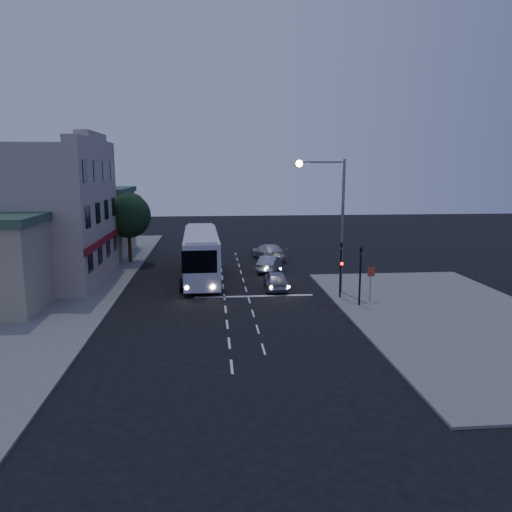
{
  "coord_description": "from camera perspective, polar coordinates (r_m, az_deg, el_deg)",
  "views": [
    {
      "loc": [
        -0.79,
        -30.52,
        8.51
      ],
      "look_at": [
        2.43,
        5.15,
        2.2
      ],
      "focal_mm": 35.0,
      "sensor_mm": 36.0,
      "label": 1
    }
  ],
  "objects": [
    {
      "name": "street_tree",
      "position": [
        46.32,
        -14.39,
        4.71
      ],
      "size": [
        4.0,
        4.0,
        6.2
      ],
      "color": "black",
      "rests_on": "sidewalk_far"
    },
    {
      "name": "regulatory_sign",
      "position": [
        32.66,
        12.98,
        -2.49
      ],
      "size": [
        0.45,
        0.12,
        2.2
      ],
      "color": "slate",
      "rests_on": "sidewalk_near"
    },
    {
      "name": "streetlight",
      "position": [
        33.83,
        8.82,
        5.17
      ],
      "size": [
        3.32,
        0.44,
        9.0
      ],
      "color": "slate",
      "rests_on": "sidewalk_near"
    },
    {
      "name": "car_suv",
      "position": [
        35.49,
        2.31,
        -2.77
      ],
      "size": [
        1.75,
        4.02,
        1.35
      ],
      "primitive_type": "imported",
      "rotation": [
        0.0,
        0.0,
        3.1
      ],
      "color": "#9898AC",
      "rests_on": "ground"
    },
    {
      "name": "car_sedan_a",
      "position": [
        41.63,
        1.59,
        -0.88
      ],
      "size": [
        2.68,
        4.26,
        1.32
      ],
      "primitive_type": "imported",
      "rotation": [
        0.0,
        0.0,
        2.8
      ],
      "color": "#9AA0AB",
      "rests_on": "ground"
    },
    {
      "name": "main_building",
      "position": [
        40.85,
        -24.01,
        4.43
      ],
      "size": [
        10.12,
        12.0,
        11.0
      ],
      "color": "#A6988A",
      "rests_on": "sidewalk_far"
    },
    {
      "name": "car_sedan_b",
      "position": [
        47.13,
        1.39,
        0.49
      ],
      "size": [
        3.32,
        5.4,
        1.46
      ],
      "primitive_type": "imported",
      "rotation": [
        0.0,
        0.0,
        3.41
      ],
      "color": "silver",
      "rests_on": "ground"
    },
    {
      "name": "sidewalk_near",
      "position": [
        31.06,
        21.58,
        -6.51
      ],
      "size": [
        12.0,
        24.0,
        0.12
      ],
      "primitive_type": "cube",
      "color": "slate",
      "rests_on": "ground"
    },
    {
      "name": "sidewalk_far",
      "position": [
        41.28,
        -22.25,
        -2.57
      ],
      "size": [
        12.0,
        50.0,
        0.12
      ],
      "primitive_type": "cube",
      "color": "slate",
      "rests_on": "ground"
    },
    {
      "name": "traffic_signal_side",
      "position": [
        31.29,
        11.84,
        -1.44
      ],
      "size": [
        0.18,
        0.15,
        4.1
      ],
      "color": "black",
      "rests_on": "sidewalk_near"
    },
    {
      "name": "traffic_signal_main",
      "position": [
        32.97,
        9.68,
        -0.79
      ],
      "size": [
        0.25,
        0.35,
        4.1
      ],
      "color": "black",
      "rests_on": "sidewalk_near"
    },
    {
      "name": "tour_bus",
      "position": [
        38.87,
        -6.28,
        0.31
      ],
      "size": [
        2.9,
        12.17,
        3.72
      ],
      "rotation": [
        0.0,
        0.0,
        0.03
      ],
      "color": "silver",
      "rests_on": "ground"
    },
    {
      "name": "ground",
      "position": [
        31.69,
        -3.55,
        -5.6
      ],
      "size": [
        120.0,
        120.0,
        0.0
      ],
      "primitive_type": "plane",
      "color": "black"
    },
    {
      "name": "road_markings",
      "position": [
        34.94,
        -1.59,
        -4.1
      ],
      "size": [
        8.0,
        30.55,
        0.01
      ],
      "color": "silver",
      "rests_on": "ground"
    },
    {
      "name": "low_building_north",
      "position": [
        52.35,
        -19.22,
        3.82
      ],
      "size": [
        9.4,
        9.4,
        6.5
      ],
      "color": "gray",
      "rests_on": "sidewalk_far"
    }
  ]
}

